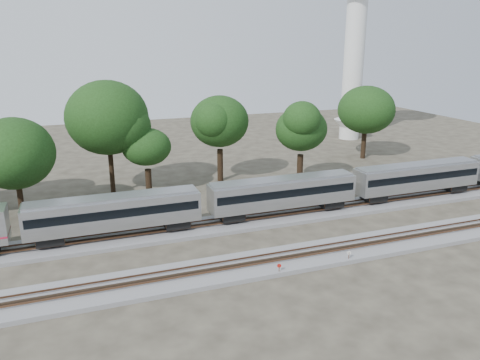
# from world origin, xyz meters

# --- Properties ---
(ground) EXTENTS (160.00, 160.00, 0.00)m
(ground) POSITION_xyz_m (0.00, 0.00, 0.00)
(ground) COLOR #383328
(ground) RESTS_ON ground
(track_far) EXTENTS (160.00, 5.00, 0.73)m
(track_far) POSITION_xyz_m (0.00, 6.00, 0.21)
(track_far) COLOR slate
(track_far) RESTS_ON ground
(track_near) EXTENTS (160.00, 5.00, 0.73)m
(track_near) POSITION_xyz_m (0.00, -4.00, 0.21)
(track_near) COLOR slate
(track_near) RESTS_ON ground
(train) EXTENTS (87.78, 3.02, 4.46)m
(train) POSITION_xyz_m (8.00, 6.00, 3.13)
(train) COLOR #B8BBC0
(train) RESTS_ON ground
(switch_stand_red) EXTENTS (0.34, 0.16, 1.11)m
(switch_stand_red) POSITION_xyz_m (1.86, -6.20, 0.71)
(switch_stand_red) COLOR #512D19
(switch_stand_red) RESTS_ON ground
(switch_stand_white) EXTENTS (0.36, 0.12, 1.14)m
(switch_stand_white) POSITION_xyz_m (8.78, -6.12, 0.73)
(switch_stand_white) COLOR #512D19
(switch_stand_white) RESTS_ON ground
(switch_lever) EXTENTS (0.55, 0.38, 0.30)m
(switch_lever) POSITION_xyz_m (7.33, -5.45, 0.15)
(switch_lever) COLOR #512D19
(switch_lever) RESTS_ON ground
(tree_2) EXTENTS (7.67, 7.67, 10.82)m
(tree_2) POSITION_xyz_m (-19.67, 15.88, 7.53)
(tree_2) COLOR black
(tree_2) RESTS_ON ground
(tree_3) EXTENTS (10.15, 10.15, 14.31)m
(tree_3) POSITION_xyz_m (-9.22, 21.72, 9.97)
(tree_3) COLOR black
(tree_3) RESTS_ON ground
(tree_4) EXTENTS (6.46, 6.46, 9.10)m
(tree_4) POSITION_xyz_m (-4.86, 19.62, 6.32)
(tree_4) COLOR black
(tree_4) RESTS_ON ground
(tree_5) EXTENTS (8.69, 8.69, 12.25)m
(tree_5) POSITION_xyz_m (5.75, 22.42, 8.53)
(tree_5) COLOR black
(tree_5) RESTS_ON ground
(tree_6) EXTENTS (7.84, 7.84, 11.05)m
(tree_6) POSITION_xyz_m (15.80, 17.38, 7.69)
(tree_6) COLOR black
(tree_6) RESTS_ON ground
(tree_7) EXTENTS (8.39, 8.39, 11.83)m
(tree_7) POSITION_xyz_m (32.69, 26.93, 8.23)
(tree_7) COLOR black
(tree_7) RESTS_ON ground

